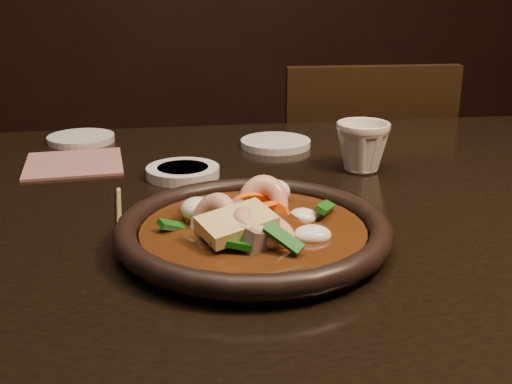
{
  "coord_description": "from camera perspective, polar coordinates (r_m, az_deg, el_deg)",
  "views": [
    {
      "loc": [
        -0.22,
        -0.79,
        1.04
      ],
      "look_at": [
        -0.12,
        -0.1,
        0.8
      ],
      "focal_mm": 45.0,
      "sensor_mm": 36.0,
      "label": 1
    }
  ],
  "objects": [
    {
      "name": "table",
      "position": [
        0.9,
        6.61,
        -5.12
      ],
      "size": [
        1.6,
        0.9,
        0.75
      ],
      "color": "black",
      "rests_on": "floor"
    },
    {
      "name": "chair",
      "position": [
        1.62,
        8.61,
        -2.06
      ],
      "size": [
        0.42,
        0.42,
        0.85
      ],
      "rotation": [
        0.0,
        0.0,
        3.1
      ],
      "color": "black",
      "rests_on": "floor"
    },
    {
      "name": "plate",
      "position": [
        0.72,
        -0.25,
        -3.57
      ],
      "size": [
        0.31,
        0.31,
        0.03
      ],
      "color": "black",
      "rests_on": "table"
    },
    {
      "name": "stirfry",
      "position": [
        0.72,
        -0.39,
        -3.03
      ],
      "size": [
        0.21,
        0.19,
        0.07
      ],
      "color": "#3C1D0A",
      "rests_on": "plate"
    },
    {
      "name": "soy_dish",
      "position": [
        0.96,
        -6.51,
        1.79
      ],
      "size": [
        0.11,
        0.11,
        0.02
      ],
      "primitive_type": "cylinder",
      "color": "silver",
      "rests_on": "table"
    },
    {
      "name": "saucer_left",
      "position": [
        1.19,
        -15.28,
        4.59
      ],
      "size": [
        0.12,
        0.12,
        0.01
      ],
      "primitive_type": "cylinder",
      "color": "silver",
      "rests_on": "table"
    },
    {
      "name": "saucer_right",
      "position": [
        1.12,
        1.75,
        4.36
      ],
      "size": [
        0.12,
        0.12,
        0.01
      ],
      "primitive_type": "cylinder",
      "color": "silver",
      "rests_on": "table"
    },
    {
      "name": "tea_cup",
      "position": [
        0.99,
        9.43,
        4.14
      ],
      "size": [
        0.1,
        0.1,
        0.08
      ],
      "primitive_type": "imported",
      "rotation": [
        0.0,
        0.0,
        -0.34
      ],
      "color": "silver",
      "rests_on": "table"
    },
    {
      "name": "chopsticks",
      "position": [
        0.81,
        -12.07,
        -2.24
      ],
      "size": [
        0.02,
        0.22,
        0.01
      ],
      "rotation": [
        0.0,
        0.0,
        0.07
      ],
      "color": "tan",
      "rests_on": "table"
    },
    {
      "name": "napkin",
      "position": [
        1.06,
        -15.88,
        2.46
      ],
      "size": [
        0.16,
        0.16,
        0.0
      ],
      "primitive_type": "cube",
      "rotation": [
        0.0,
        0.0,
        0.1
      ],
      "color": "#98615D",
      "rests_on": "table"
    }
  ]
}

